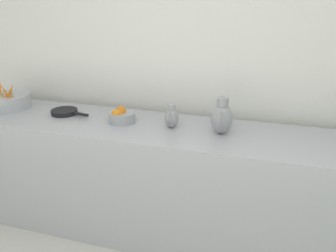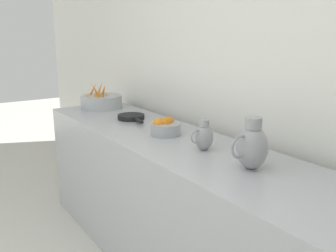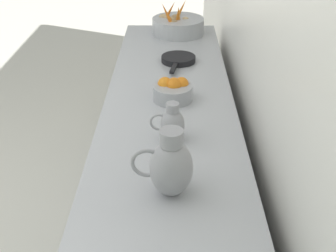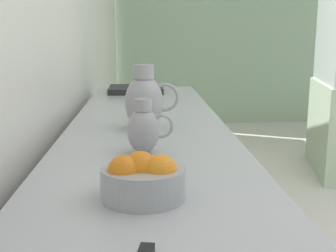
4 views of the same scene
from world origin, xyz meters
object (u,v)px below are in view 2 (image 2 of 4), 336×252
(metal_pitcher_tall, at_px, (252,146))
(metal_pitcher_short, at_px, (204,136))
(orange_bowl, at_px, (165,127))
(vegetable_colander, at_px, (101,101))
(skillet_on_counter, at_px, (131,117))

(metal_pitcher_tall, relative_size, metal_pitcher_short, 1.46)
(orange_bowl, relative_size, metal_pitcher_short, 1.13)
(orange_bowl, distance_m, metal_pitcher_short, 0.39)
(orange_bowl, xyz_separation_m, metal_pitcher_tall, (0.01, 0.75, 0.07))
(vegetable_colander, distance_m, metal_pitcher_short, 1.45)
(skillet_on_counter, bearing_deg, vegetable_colander, -90.02)
(vegetable_colander, height_order, metal_pitcher_tall, metal_pitcher_tall)
(vegetable_colander, height_order, orange_bowl, vegetable_colander)
(metal_pitcher_tall, bearing_deg, vegetable_colander, -91.25)
(vegetable_colander, relative_size, orange_bowl, 1.86)
(vegetable_colander, distance_m, skillet_on_counter, 0.55)
(vegetable_colander, height_order, metal_pitcher_short, vegetable_colander)
(vegetable_colander, distance_m, metal_pitcher_tall, 1.80)
(metal_pitcher_tall, relative_size, skillet_on_counter, 0.75)
(metal_pitcher_tall, bearing_deg, skillet_on_counter, -91.79)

